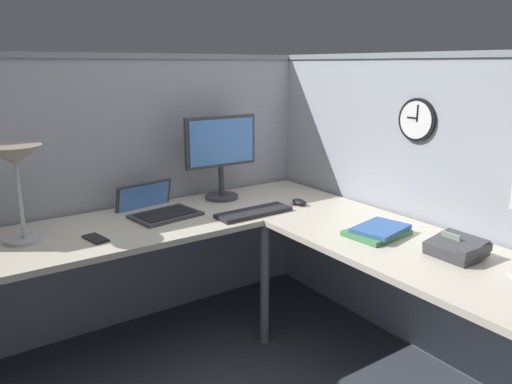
{
  "coord_description": "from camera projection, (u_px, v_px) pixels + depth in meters",
  "views": [
    {
      "loc": [
        -1.26,
        -1.83,
        1.52
      ],
      "look_at": [
        0.16,
        0.25,
        0.86
      ],
      "focal_mm": 34.05,
      "sensor_mm": 36.0,
      "label": 1
    }
  ],
  "objects": [
    {
      "name": "ground_plane",
      "position": [
        257.0,
        365.0,
        2.53
      ],
      "size": [
        6.8,
        6.8,
        0.0
      ],
      "primitive_type": "plane",
      "color": "#383D47"
    },
    {
      "name": "cubicle_wall_back",
      "position": [
        121.0,
        193.0,
        2.82
      ],
      "size": [
        2.57,
        0.12,
        1.58
      ],
      "color": "#999EA8",
      "rests_on": "ground"
    },
    {
      "name": "cubicle_wall_right",
      "position": [
        419.0,
        205.0,
        2.59
      ],
      "size": [
        0.12,
        2.37,
        1.58
      ],
      "color": "#999EA8",
      "rests_on": "ground"
    },
    {
      "name": "desk",
      "position": [
        237.0,
        262.0,
        2.25
      ],
      "size": [
        2.35,
        2.15,
        0.73
      ],
      "color": "beige",
      "rests_on": "ground"
    },
    {
      "name": "monitor",
      "position": [
        221.0,
        151.0,
        2.88
      ],
      "size": [
        0.46,
        0.2,
        0.5
      ],
      "color": "#38383D",
      "rests_on": "desk"
    },
    {
      "name": "laptop",
      "position": [
        156.0,
        208.0,
        2.66
      ],
      "size": [
        0.39,
        0.43,
        0.22
      ],
      "color": "#38383D",
      "rests_on": "desk"
    },
    {
      "name": "keyboard",
      "position": [
        254.0,
        212.0,
        2.64
      ],
      "size": [
        0.43,
        0.15,
        0.02
      ],
      "primitive_type": "cube",
      "rotation": [
        0.0,
        0.0,
        0.02
      ],
      "color": "#232326",
      "rests_on": "desk"
    },
    {
      "name": "computer_mouse",
      "position": [
        299.0,
        202.0,
        2.81
      ],
      "size": [
        0.06,
        0.1,
        0.03
      ],
      "primitive_type": "ellipsoid",
      "color": "black",
      "rests_on": "desk"
    },
    {
      "name": "desk_lamp_dome",
      "position": [
        15.0,
        164.0,
        2.15
      ],
      "size": [
        0.24,
        0.24,
        0.44
      ],
      "color": "#B7BABF",
      "rests_on": "desk"
    },
    {
      "name": "cell_phone",
      "position": [
        96.0,
        238.0,
        2.26
      ],
      "size": [
        0.09,
        0.15,
        0.01
      ],
      "primitive_type": "cube",
      "rotation": [
        0.0,
        0.0,
        0.19
      ],
      "color": "black",
      "rests_on": "desk"
    },
    {
      "name": "office_phone",
      "position": [
        458.0,
        249.0,
        2.05
      ],
      "size": [
        0.19,
        0.21,
        0.11
      ],
      "color": "#38383D",
      "rests_on": "desk"
    },
    {
      "name": "book_stack",
      "position": [
        378.0,
        231.0,
        2.31
      ],
      "size": [
        0.31,
        0.25,
        0.04
      ],
      "color": "#3F7F4C",
      "rests_on": "desk"
    },
    {
      "name": "wall_clock",
      "position": [
        418.0,
        120.0,
        2.46
      ],
      "size": [
        0.04,
        0.22,
        0.22
      ],
      "color": "black"
    }
  ]
}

